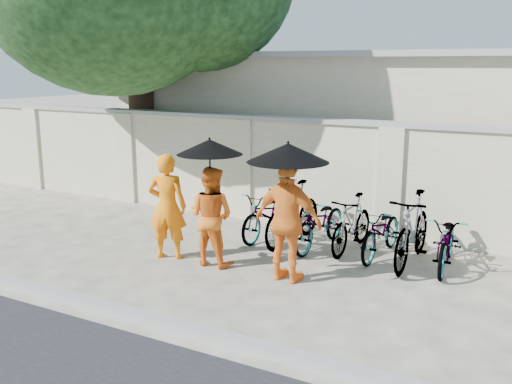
% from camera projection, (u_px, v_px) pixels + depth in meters
% --- Properties ---
extents(ground, '(80.00, 80.00, 0.00)m').
position_uv_depth(ground, '(199.00, 273.00, 8.55)').
color(ground, '#BFB79D').
extents(kerb, '(40.00, 0.16, 0.12)m').
position_uv_depth(kerb, '(122.00, 312.00, 7.08)').
color(kerb, gray).
rests_on(kerb, ground).
extents(compound_wall, '(20.00, 0.30, 2.00)m').
position_uv_depth(compound_wall, '(339.00, 178.00, 10.61)').
color(compound_wall, beige).
rests_on(compound_wall, ground).
extents(building_behind, '(14.00, 6.00, 3.20)m').
position_uv_depth(building_behind, '(438.00, 128.00, 13.27)').
color(building_behind, beige).
rests_on(building_behind, ground).
extents(monk_left, '(0.73, 0.60, 1.70)m').
position_uv_depth(monk_left, '(167.00, 206.00, 9.06)').
color(monk_left, orange).
rests_on(monk_left, ground).
extents(monk_center, '(0.77, 0.61, 1.55)m').
position_uv_depth(monk_center, '(211.00, 216.00, 8.79)').
color(monk_center, orange).
rests_on(monk_center, ground).
extents(parasol_center, '(0.99, 0.99, 1.10)m').
position_uv_depth(parasol_center, '(210.00, 147.00, 8.46)').
color(parasol_center, black).
rests_on(parasol_center, ground).
extents(monk_right, '(1.08, 0.53, 1.79)m').
position_uv_depth(monk_right, '(288.00, 221.00, 8.06)').
color(monk_right, orange).
rests_on(monk_right, ground).
extents(parasol_right, '(1.14, 1.14, 1.00)m').
position_uv_depth(parasol_right, '(288.00, 153.00, 7.77)').
color(parasol_right, black).
rests_on(parasol_right, ground).
extents(bike_0, '(0.69, 1.69, 0.87)m').
position_uv_depth(bike_0, '(269.00, 214.00, 10.20)').
color(bike_0, gray).
rests_on(bike_0, ground).
extents(bike_1, '(0.68, 1.84, 1.08)m').
position_uv_depth(bike_1, '(293.00, 213.00, 9.86)').
color(bike_1, gray).
rests_on(bike_1, ground).
extents(bike_2, '(0.74, 1.75, 0.90)m').
position_uv_depth(bike_2, '(321.00, 223.00, 9.63)').
color(bike_2, gray).
rests_on(bike_2, ground).
extents(bike_3, '(0.55, 1.61, 0.95)m').
position_uv_depth(bike_3, '(352.00, 224.00, 9.46)').
color(bike_3, gray).
rests_on(bike_3, ground).
extents(bike_4, '(0.66, 1.65, 0.85)m').
position_uv_depth(bike_4, '(382.00, 231.00, 9.20)').
color(bike_4, gray).
rests_on(bike_4, ground).
extents(bike_5, '(0.56, 1.91, 1.14)m').
position_uv_depth(bike_5, '(412.00, 230.00, 8.79)').
color(bike_5, gray).
rests_on(bike_5, ground).
extents(bike_6, '(0.71, 1.71, 0.88)m').
position_uv_depth(bike_6, '(448.00, 241.00, 8.65)').
color(bike_6, gray).
rests_on(bike_6, ground).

